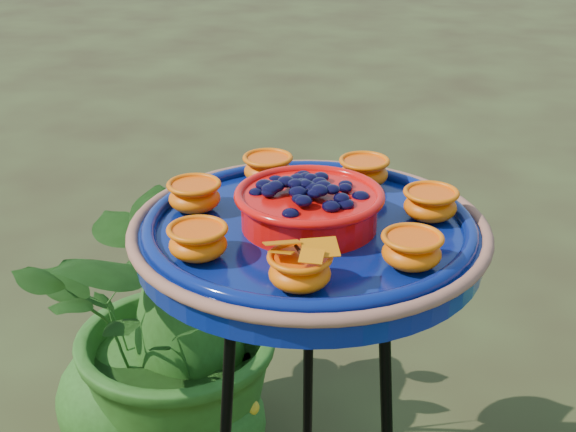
{
  "coord_description": "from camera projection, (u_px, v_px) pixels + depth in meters",
  "views": [
    {
      "loc": [
        0.21,
        -0.9,
        1.51
      ],
      "look_at": [
        -0.08,
        0.08,
        1.05
      ],
      "focal_mm": 50.0,
      "sensor_mm": 36.0,
      "label": 1
    }
  ],
  "objects": [
    {
      "name": "shrub_back_left",
      "position": [
        188.0,
        307.0,
        2.06
      ],
      "size": [
        1.04,
        1.0,
        0.88
      ],
      "primitive_type": "imported",
      "rotation": [
        0.0,
        0.0,
        0.55
      ],
      "color": "#224913",
      "rests_on": "ground"
    },
    {
      "name": "feeder_dish",
      "position": [
        309.0,
        228.0,
        1.15
      ],
      "size": [
        0.6,
        0.6,
        0.12
      ],
      "rotation": [
        0.0,
        0.0,
        0.25
      ],
      "color": "#07165D",
      "rests_on": "tripod_stand"
    }
  ]
}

